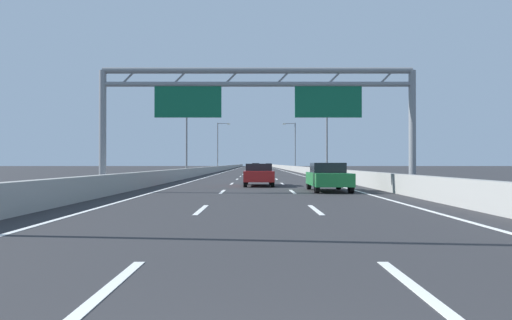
# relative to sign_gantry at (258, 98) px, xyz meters

# --- Properties ---
(ground_plane) EXTENTS (260.00, 260.00, 0.00)m
(ground_plane) POSITION_rel_sign_gantry_xyz_m (-0.01, 78.74, -4.81)
(ground_plane) COLOR #2D2D30
(lane_dash_left_0) EXTENTS (0.16, 3.00, 0.01)m
(lane_dash_left_0) POSITION_rel_sign_gantry_xyz_m (-1.81, -17.76, -4.80)
(lane_dash_left_0) COLOR white
(lane_dash_left_0) RESTS_ON ground_plane
(lane_dash_left_1) EXTENTS (0.16, 3.00, 0.01)m
(lane_dash_left_1) POSITION_rel_sign_gantry_xyz_m (-1.81, -8.76, -4.80)
(lane_dash_left_1) COLOR white
(lane_dash_left_1) RESTS_ON ground_plane
(lane_dash_left_2) EXTENTS (0.16, 3.00, 0.01)m
(lane_dash_left_2) POSITION_rel_sign_gantry_xyz_m (-1.81, 0.24, -4.80)
(lane_dash_left_2) COLOR white
(lane_dash_left_2) RESTS_ON ground_plane
(lane_dash_left_3) EXTENTS (0.16, 3.00, 0.01)m
(lane_dash_left_3) POSITION_rel_sign_gantry_xyz_m (-1.81, 9.24, -4.80)
(lane_dash_left_3) COLOR white
(lane_dash_left_3) RESTS_ON ground_plane
(lane_dash_left_4) EXTENTS (0.16, 3.00, 0.01)m
(lane_dash_left_4) POSITION_rel_sign_gantry_xyz_m (-1.81, 18.24, -4.80)
(lane_dash_left_4) COLOR white
(lane_dash_left_4) RESTS_ON ground_plane
(lane_dash_left_5) EXTENTS (0.16, 3.00, 0.01)m
(lane_dash_left_5) POSITION_rel_sign_gantry_xyz_m (-1.81, 27.24, -4.80)
(lane_dash_left_5) COLOR white
(lane_dash_left_5) RESTS_ON ground_plane
(lane_dash_left_6) EXTENTS (0.16, 3.00, 0.01)m
(lane_dash_left_6) POSITION_rel_sign_gantry_xyz_m (-1.81, 36.24, -4.80)
(lane_dash_left_6) COLOR white
(lane_dash_left_6) RESTS_ON ground_plane
(lane_dash_left_7) EXTENTS (0.16, 3.00, 0.01)m
(lane_dash_left_7) POSITION_rel_sign_gantry_xyz_m (-1.81, 45.24, -4.80)
(lane_dash_left_7) COLOR white
(lane_dash_left_7) RESTS_ON ground_plane
(lane_dash_left_8) EXTENTS (0.16, 3.00, 0.01)m
(lane_dash_left_8) POSITION_rel_sign_gantry_xyz_m (-1.81, 54.24, -4.80)
(lane_dash_left_8) COLOR white
(lane_dash_left_8) RESTS_ON ground_plane
(lane_dash_left_9) EXTENTS (0.16, 3.00, 0.01)m
(lane_dash_left_9) POSITION_rel_sign_gantry_xyz_m (-1.81, 63.24, -4.80)
(lane_dash_left_9) COLOR white
(lane_dash_left_9) RESTS_ON ground_plane
(lane_dash_left_10) EXTENTS (0.16, 3.00, 0.01)m
(lane_dash_left_10) POSITION_rel_sign_gantry_xyz_m (-1.81, 72.24, -4.80)
(lane_dash_left_10) COLOR white
(lane_dash_left_10) RESTS_ON ground_plane
(lane_dash_left_11) EXTENTS (0.16, 3.00, 0.01)m
(lane_dash_left_11) POSITION_rel_sign_gantry_xyz_m (-1.81, 81.24, -4.80)
(lane_dash_left_11) COLOR white
(lane_dash_left_11) RESTS_ON ground_plane
(lane_dash_left_12) EXTENTS (0.16, 3.00, 0.01)m
(lane_dash_left_12) POSITION_rel_sign_gantry_xyz_m (-1.81, 90.24, -4.80)
(lane_dash_left_12) COLOR white
(lane_dash_left_12) RESTS_ON ground_plane
(lane_dash_left_13) EXTENTS (0.16, 3.00, 0.01)m
(lane_dash_left_13) POSITION_rel_sign_gantry_xyz_m (-1.81, 99.24, -4.80)
(lane_dash_left_13) COLOR white
(lane_dash_left_13) RESTS_ON ground_plane
(lane_dash_left_14) EXTENTS (0.16, 3.00, 0.01)m
(lane_dash_left_14) POSITION_rel_sign_gantry_xyz_m (-1.81, 108.24, -4.80)
(lane_dash_left_14) COLOR white
(lane_dash_left_14) RESTS_ON ground_plane
(lane_dash_left_15) EXTENTS (0.16, 3.00, 0.01)m
(lane_dash_left_15) POSITION_rel_sign_gantry_xyz_m (-1.81, 117.24, -4.80)
(lane_dash_left_15) COLOR white
(lane_dash_left_15) RESTS_ON ground_plane
(lane_dash_left_16) EXTENTS (0.16, 3.00, 0.01)m
(lane_dash_left_16) POSITION_rel_sign_gantry_xyz_m (-1.81, 126.24, -4.80)
(lane_dash_left_16) COLOR white
(lane_dash_left_16) RESTS_ON ground_plane
(lane_dash_left_17) EXTENTS (0.16, 3.00, 0.01)m
(lane_dash_left_17) POSITION_rel_sign_gantry_xyz_m (-1.81, 135.24, -4.80)
(lane_dash_left_17) COLOR white
(lane_dash_left_17) RESTS_ON ground_plane
(lane_dash_right_0) EXTENTS (0.16, 3.00, 0.01)m
(lane_dash_right_0) POSITION_rel_sign_gantry_xyz_m (1.79, -17.76, -4.80)
(lane_dash_right_0) COLOR white
(lane_dash_right_0) RESTS_ON ground_plane
(lane_dash_right_1) EXTENTS (0.16, 3.00, 0.01)m
(lane_dash_right_1) POSITION_rel_sign_gantry_xyz_m (1.79, -8.76, -4.80)
(lane_dash_right_1) COLOR white
(lane_dash_right_1) RESTS_ON ground_plane
(lane_dash_right_2) EXTENTS (0.16, 3.00, 0.01)m
(lane_dash_right_2) POSITION_rel_sign_gantry_xyz_m (1.79, 0.24, -4.80)
(lane_dash_right_2) COLOR white
(lane_dash_right_2) RESTS_ON ground_plane
(lane_dash_right_3) EXTENTS (0.16, 3.00, 0.01)m
(lane_dash_right_3) POSITION_rel_sign_gantry_xyz_m (1.79, 9.24, -4.80)
(lane_dash_right_3) COLOR white
(lane_dash_right_3) RESTS_ON ground_plane
(lane_dash_right_4) EXTENTS (0.16, 3.00, 0.01)m
(lane_dash_right_4) POSITION_rel_sign_gantry_xyz_m (1.79, 18.24, -4.80)
(lane_dash_right_4) COLOR white
(lane_dash_right_4) RESTS_ON ground_plane
(lane_dash_right_5) EXTENTS (0.16, 3.00, 0.01)m
(lane_dash_right_5) POSITION_rel_sign_gantry_xyz_m (1.79, 27.24, -4.80)
(lane_dash_right_5) COLOR white
(lane_dash_right_5) RESTS_ON ground_plane
(lane_dash_right_6) EXTENTS (0.16, 3.00, 0.01)m
(lane_dash_right_6) POSITION_rel_sign_gantry_xyz_m (1.79, 36.24, -4.80)
(lane_dash_right_6) COLOR white
(lane_dash_right_6) RESTS_ON ground_plane
(lane_dash_right_7) EXTENTS (0.16, 3.00, 0.01)m
(lane_dash_right_7) POSITION_rel_sign_gantry_xyz_m (1.79, 45.24, -4.80)
(lane_dash_right_7) COLOR white
(lane_dash_right_7) RESTS_ON ground_plane
(lane_dash_right_8) EXTENTS (0.16, 3.00, 0.01)m
(lane_dash_right_8) POSITION_rel_sign_gantry_xyz_m (1.79, 54.24, -4.80)
(lane_dash_right_8) COLOR white
(lane_dash_right_8) RESTS_ON ground_plane
(lane_dash_right_9) EXTENTS (0.16, 3.00, 0.01)m
(lane_dash_right_9) POSITION_rel_sign_gantry_xyz_m (1.79, 63.24, -4.80)
(lane_dash_right_9) COLOR white
(lane_dash_right_9) RESTS_ON ground_plane
(lane_dash_right_10) EXTENTS (0.16, 3.00, 0.01)m
(lane_dash_right_10) POSITION_rel_sign_gantry_xyz_m (1.79, 72.24, -4.80)
(lane_dash_right_10) COLOR white
(lane_dash_right_10) RESTS_ON ground_plane
(lane_dash_right_11) EXTENTS (0.16, 3.00, 0.01)m
(lane_dash_right_11) POSITION_rel_sign_gantry_xyz_m (1.79, 81.24, -4.80)
(lane_dash_right_11) COLOR white
(lane_dash_right_11) RESTS_ON ground_plane
(lane_dash_right_12) EXTENTS (0.16, 3.00, 0.01)m
(lane_dash_right_12) POSITION_rel_sign_gantry_xyz_m (1.79, 90.24, -4.80)
(lane_dash_right_12) COLOR white
(lane_dash_right_12) RESTS_ON ground_plane
(lane_dash_right_13) EXTENTS (0.16, 3.00, 0.01)m
(lane_dash_right_13) POSITION_rel_sign_gantry_xyz_m (1.79, 99.24, -4.80)
(lane_dash_right_13) COLOR white
(lane_dash_right_13) RESTS_ON ground_plane
(lane_dash_right_14) EXTENTS (0.16, 3.00, 0.01)m
(lane_dash_right_14) POSITION_rel_sign_gantry_xyz_m (1.79, 108.24, -4.80)
(lane_dash_right_14) COLOR white
(lane_dash_right_14) RESTS_ON ground_plane
(lane_dash_right_15) EXTENTS (0.16, 3.00, 0.01)m
(lane_dash_right_15) POSITION_rel_sign_gantry_xyz_m (1.79, 117.24, -4.80)
(lane_dash_right_15) COLOR white
(lane_dash_right_15) RESTS_ON ground_plane
(lane_dash_right_16) EXTENTS (0.16, 3.00, 0.01)m
(lane_dash_right_16) POSITION_rel_sign_gantry_xyz_m (1.79, 126.24, -4.80)
(lane_dash_right_16) COLOR white
(lane_dash_right_16) RESTS_ON ground_plane
(lane_dash_right_17) EXTENTS (0.16, 3.00, 0.01)m
(lane_dash_right_17) POSITION_rel_sign_gantry_xyz_m (1.79, 135.24, -4.80)
(lane_dash_right_17) COLOR white
(lane_dash_right_17) RESTS_ON ground_plane
(edge_line_left) EXTENTS (0.16, 176.00, 0.01)m
(edge_line_left) POSITION_rel_sign_gantry_xyz_m (-5.26, 66.74, -4.80)
(edge_line_left) COLOR white
(edge_line_left) RESTS_ON ground_plane
(edge_line_right) EXTENTS (0.16, 176.00, 0.01)m
(edge_line_right) POSITION_rel_sign_gantry_xyz_m (5.24, 66.74, -4.80)
(edge_line_right) COLOR white
(edge_line_right) RESTS_ON ground_plane
(barrier_left) EXTENTS (0.45, 220.00, 0.95)m
(barrier_left) POSITION_rel_sign_gantry_xyz_m (-6.91, 88.74, -4.33)
(barrier_left) COLOR #9E9E99
(barrier_left) RESTS_ON ground_plane
(barrier_right) EXTENTS (0.45, 220.00, 0.95)m
(barrier_right) POSITION_rel_sign_gantry_xyz_m (6.89, 88.74, -4.33)
(barrier_right) COLOR #9E9E99
(barrier_right) RESTS_ON ground_plane
(sign_gantry) EXTENTS (16.14, 0.36, 6.36)m
(sign_gantry) POSITION_rel_sign_gantry_xyz_m (0.00, 0.00, 0.00)
(sign_gantry) COLOR gray
(sign_gantry) RESTS_ON ground_plane
(streetlamp_left_mid) EXTENTS (2.58, 0.28, 9.50)m
(streetlamp_left_mid) POSITION_rel_sign_gantry_xyz_m (-7.47, 26.50, 0.59)
(streetlamp_left_mid) COLOR slate
(streetlamp_left_mid) RESTS_ON ground_plane
(streetlamp_right_mid) EXTENTS (2.58, 0.28, 9.50)m
(streetlamp_right_mid) POSITION_rel_sign_gantry_xyz_m (7.46, 26.50, 0.59)
(streetlamp_right_mid) COLOR slate
(streetlamp_right_mid) RESTS_ON ground_plane
(streetlamp_left_far) EXTENTS (2.58, 0.28, 9.50)m
(streetlamp_left_far) POSITION_rel_sign_gantry_xyz_m (-7.47, 66.52, 0.59)
(streetlamp_left_far) COLOR slate
(streetlamp_left_far) RESTS_ON ground_plane
(streetlamp_right_far) EXTENTS (2.58, 0.28, 9.50)m
(streetlamp_right_far) POSITION_rel_sign_gantry_xyz_m (7.46, 66.52, 0.59)
(streetlamp_right_far) COLOR slate
(streetlamp_right_far) RESTS_ON ground_plane
(green_car) EXTENTS (1.88, 4.43, 1.49)m
(green_car) POSITION_rel_sign_gantry_xyz_m (3.71, 0.72, -4.05)
(green_car) COLOR #1E7A38
(green_car) RESTS_ON ground_plane
(white_car) EXTENTS (1.77, 4.58, 1.43)m
(white_car) POSITION_rel_sign_gantry_xyz_m (3.52, 106.21, -4.06)
(white_car) COLOR silver
(white_car) RESTS_ON ground_plane
(black_car) EXTENTS (1.77, 4.15, 1.49)m
(black_car) POSITION_rel_sign_gantry_xyz_m (-0.14, 77.95, -4.06)
(black_car) COLOR black
(black_car) RESTS_ON ground_plane
(red_car) EXTENTS (1.88, 4.59, 1.44)m
(red_car) POSITION_rel_sign_gantry_xyz_m (0.10, 6.37, -4.06)
(red_car) COLOR red
(red_car) RESTS_ON ground_plane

